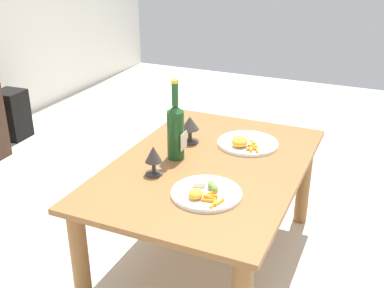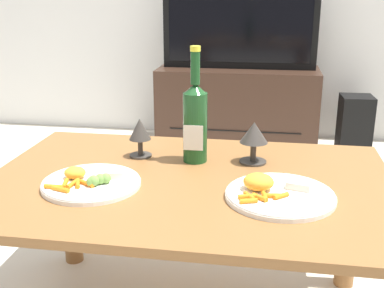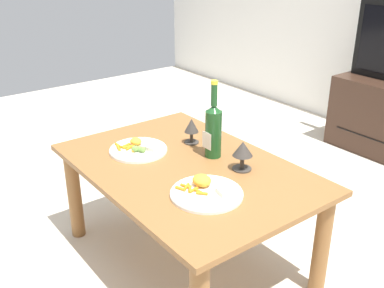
{
  "view_description": "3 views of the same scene",
  "coord_description": "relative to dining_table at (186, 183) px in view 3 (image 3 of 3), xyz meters",
  "views": [
    {
      "loc": [
        -1.7,
        -0.67,
        1.42
      ],
      "look_at": [
        -0.01,
        0.08,
        0.6
      ],
      "focal_mm": 43.9,
      "sensor_mm": 36.0,
      "label": 1
    },
    {
      "loc": [
        0.22,
        -1.27,
        1.04
      ],
      "look_at": [
        0.01,
        0.02,
        0.61
      ],
      "focal_mm": 45.43,
      "sensor_mm": 36.0,
      "label": 2
    },
    {
      "loc": [
        1.45,
        -1.07,
        1.41
      ],
      "look_at": [
        0.01,
        0.03,
        0.61
      ],
      "focal_mm": 42.47,
      "sensor_mm": 36.0,
      "label": 3
    }
  ],
  "objects": [
    {
      "name": "dinner_plate_left",
      "position": [
        -0.26,
        -0.09,
        0.1
      ],
      "size": [
        0.27,
        0.27,
        0.05
      ],
      "color": "white",
      "rests_on": "dining_table"
    },
    {
      "name": "dining_table",
      "position": [
        0.0,
        0.0,
        0.0
      ],
      "size": [
        1.17,
        0.79,
        0.51
      ],
      "color": "brown",
      "rests_on": "ground_plane"
    },
    {
      "name": "wine_bottle",
      "position": [
        -0.01,
        0.16,
        0.22
      ],
      "size": [
        0.08,
        0.08,
        0.36
      ],
      "color": "#19471E",
      "rests_on": "dining_table"
    },
    {
      "name": "ground_plane",
      "position": [
        0.0,
        0.0,
        -0.43
      ],
      "size": [
        6.4,
        6.4,
        0.0
      ],
      "primitive_type": "plane",
      "color": "beige"
    },
    {
      "name": "goblet_right",
      "position": [
        0.18,
        0.17,
        0.18
      ],
      "size": [
        0.09,
        0.09,
        0.13
      ],
      "color": "#38332D",
      "rests_on": "dining_table"
    },
    {
      "name": "dinner_plate_right",
      "position": [
        0.25,
        -0.09,
        0.1
      ],
      "size": [
        0.29,
        0.29,
        0.06
      ],
      "color": "white",
      "rests_on": "dining_table"
    },
    {
      "name": "goblet_left",
      "position": [
        -0.19,
        0.17,
        0.17
      ],
      "size": [
        0.07,
        0.07,
        0.13
      ],
      "color": "#38332D",
      "rests_on": "dining_table"
    }
  ]
}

